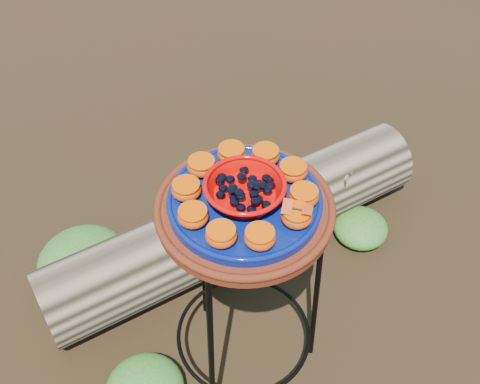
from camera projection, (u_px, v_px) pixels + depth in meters
ground at (243, 357)px, 1.94m from camera, size 60.00×60.00×0.00m
plant_stand at (244, 297)px, 1.68m from camera, size 0.44×0.44×0.70m
terracotta_saucer at (245, 210)px, 1.42m from camera, size 0.42×0.42×0.03m
cobalt_plate at (245, 202)px, 1.40m from camera, size 0.36×0.36×0.02m
red_bowl at (245, 191)px, 1.37m from camera, size 0.18×0.18×0.05m
glass_gems at (245, 180)px, 1.34m from camera, size 0.14×0.14×0.02m
orange_half_0 at (297, 217)px, 1.32m from camera, size 0.07×0.07×0.04m
orange_half_1 at (304, 196)px, 1.37m from camera, size 0.07×0.07×0.04m
orange_half_2 at (293, 171)px, 1.42m from camera, size 0.07×0.07×0.04m
orange_half_3 at (265, 156)px, 1.46m from camera, size 0.07×0.07×0.04m
orange_half_4 at (231, 154)px, 1.46m from camera, size 0.07×0.07×0.04m
orange_half_5 at (202, 166)px, 1.43m from camera, size 0.07×0.07×0.04m
orange_half_6 at (186, 190)px, 1.38m from camera, size 0.07×0.07×0.04m
orange_half_7 at (193, 216)px, 1.33m from camera, size 0.07×0.07×0.04m
orange_half_8 at (221, 235)px, 1.29m from camera, size 0.07×0.07×0.04m
orange_half_9 at (260, 238)px, 1.28m from camera, size 0.07×0.07×0.04m
butterfly at (297, 209)px, 1.31m from camera, size 0.09×0.09×0.01m
driftwood_log at (236, 224)px, 2.15m from camera, size 1.45×0.50×0.27m
foliage_right at (361, 227)px, 2.25m from camera, size 0.20×0.20×0.10m
foliage_back at (83, 261)px, 2.10m from camera, size 0.32×0.32×0.16m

